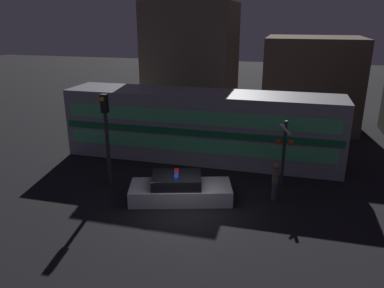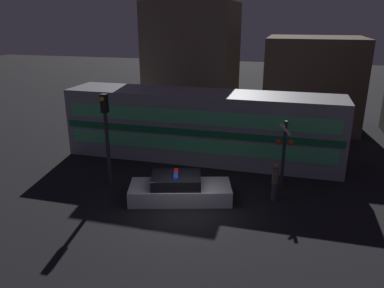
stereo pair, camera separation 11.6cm
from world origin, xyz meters
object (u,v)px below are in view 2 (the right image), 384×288
train (201,126)px  police_car (179,189)px  pedestrian (275,181)px  crossing_signal_near (284,150)px  traffic_light_corner (106,132)px

train → police_car: 5.89m
train → pedestrian: train is taller
pedestrian → crossing_signal_near: (0.27, 1.62, 1.01)m
pedestrian → traffic_light_corner: size_ratio=0.39×
police_car → crossing_signal_near: (4.61, 2.74, 1.45)m
police_car → traffic_light_corner: traffic_light_corner is taller
train → crossing_signal_near: bearing=-30.7°
train → pedestrian: (4.68, -4.56, -1.09)m
train → pedestrian: size_ratio=8.78×
traffic_light_corner → crossing_signal_near: bearing=14.1°
crossing_signal_near → traffic_light_corner: bearing=-165.9°
pedestrian → traffic_light_corner: traffic_light_corner is taller
pedestrian → train: bearing=135.8°
police_car → pedestrian: bearing=-1.5°
train → crossing_signal_near: 5.76m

